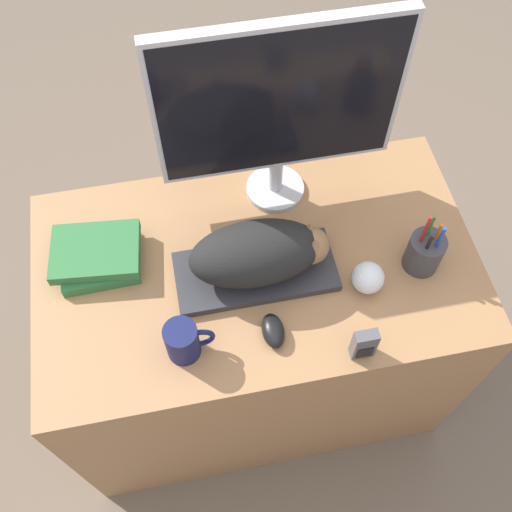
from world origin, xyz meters
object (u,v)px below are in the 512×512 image
(computer_mouse, at_px, (273,331))
(baseball, at_px, (368,278))
(coffee_mug, at_px, (184,341))
(book_stack, at_px, (97,256))
(keyboard, at_px, (255,272))
(pen_cup, at_px, (425,252))
(monitor, at_px, (279,107))
(phone, at_px, (364,344))
(cat, at_px, (261,252))

(computer_mouse, bearing_deg, baseball, 18.37)
(coffee_mug, distance_m, book_stack, 0.33)
(keyboard, relative_size, pen_cup, 1.98)
(monitor, height_order, pen_cup, monitor)
(phone, bearing_deg, monitor, 100.96)
(baseball, distance_m, book_stack, 0.67)
(monitor, relative_size, computer_mouse, 6.51)
(cat, distance_m, pen_cup, 0.41)
(cat, height_order, monitor, monitor)
(cat, bearing_deg, book_stack, 164.26)
(keyboard, distance_m, pen_cup, 0.42)
(computer_mouse, relative_size, baseball, 1.11)
(monitor, bearing_deg, book_stack, -164.49)
(coffee_mug, relative_size, phone, 1.14)
(monitor, bearing_deg, phone, -79.04)
(pen_cup, height_order, phone, pen_cup)
(baseball, bearing_deg, coffee_mug, -169.57)
(keyboard, height_order, cat, cat)
(cat, bearing_deg, monitor, 69.72)
(keyboard, relative_size, coffee_mug, 3.48)
(pen_cup, distance_m, book_stack, 0.81)
(cat, bearing_deg, baseball, -18.93)
(pen_cup, bearing_deg, computer_mouse, -163.67)
(book_stack, bearing_deg, baseball, -16.99)
(pen_cup, bearing_deg, book_stack, 168.52)
(coffee_mug, distance_m, baseball, 0.47)
(pen_cup, xyz_separation_m, phone, (-0.21, -0.20, -0.01))
(monitor, height_order, phone, monitor)
(cat, relative_size, coffee_mug, 2.98)
(coffee_mug, height_order, book_stack, coffee_mug)
(computer_mouse, bearing_deg, monitor, 77.14)
(monitor, distance_m, book_stack, 0.58)
(coffee_mug, height_order, phone, coffee_mug)
(phone, relative_size, book_stack, 0.43)
(keyboard, bearing_deg, book_stack, 163.76)
(baseball, relative_size, phone, 0.80)
(computer_mouse, relative_size, coffee_mug, 0.78)
(pen_cup, distance_m, phone, 0.29)
(pen_cup, bearing_deg, phone, -136.33)
(computer_mouse, xyz_separation_m, phone, (0.19, -0.08, 0.03))
(computer_mouse, distance_m, coffee_mug, 0.21)
(baseball, xyz_separation_m, phone, (-0.06, -0.17, 0.01))
(monitor, distance_m, pen_cup, 0.50)
(cat, height_order, coffee_mug, cat)
(computer_mouse, height_order, baseball, baseball)
(monitor, relative_size, coffee_mug, 5.07)
(keyboard, xyz_separation_m, coffee_mug, (-0.20, -0.17, 0.04))
(monitor, height_order, computer_mouse, monitor)
(computer_mouse, height_order, book_stack, book_stack)
(cat, height_order, book_stack, cat)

